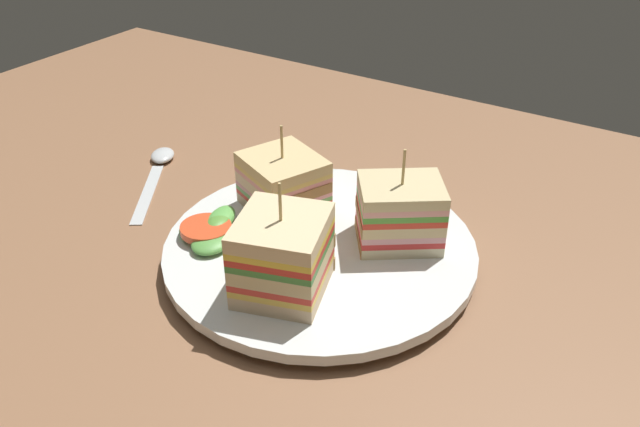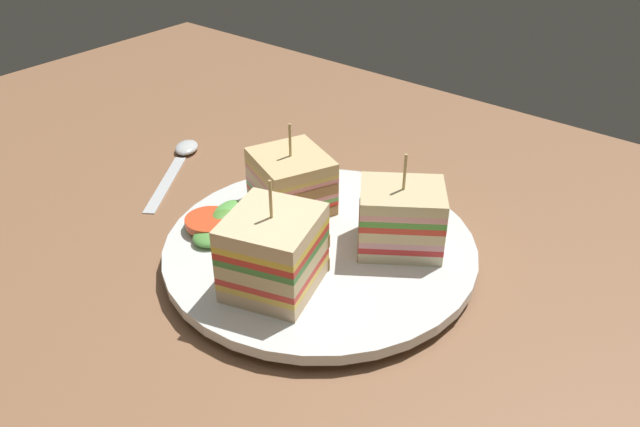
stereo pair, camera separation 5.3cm
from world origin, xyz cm
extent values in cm
cube|color=#8B5F42|center=(0.00, 0.00, -0.90)|extent=(128.53, 81.49, 1.80)
cylinder|color=white|center=(0.00, 0.00, 0.39)|extent=(16.50, 16.50, 0.77)
cylinder|color=silver|center=(0.00, 0.00, 1.25)|extent=(26.61, 26.61, 0.95)
cube|color=beige|center=(-5.93, 3.12, 2.22)|extent=(8.73, 8.40, 1.00)
cube|color=#9E7242|center=(-2.86, 1.79, 2.22)|extent=(2.66, 5.67, 1.00)
cube|color=red|center=(-5.93, 3.12, 2.94)|extent=(8.73, 8.40, 0.43)
cube|color=#63A24E|center=(-5.93, 3.12, 3.37)|extent=(8.73, 8.40, 0.43)
cube|color=pink|center=(-5.93, 3.12, 3.80)|extent=(8.73, 8.40, 0.43)
cube|color=beige|center=(-5.93, 3.12, 4.52)|extent=(8.73, 8.40, 1.00)
cube|color=#9E7242|center=(-2.86, 1.79, 4.52)|extent=(2.66, 5.67, 1.00)
cube|color=pink|center=(-5.93, 3.12, 5.24)|extent=(8.73, 8.40, 0.43)
cube|color=#E4C562|center=(-5.93, 3.12, 5.67)|extent=(8.73, 8.40, 0.43)
cube|color=#DEBF82|center=(-5.93, 3.12, 6.39)|extent=(8.73, 8.40, 1.00)
cylinder|color=tan|center=(-5.93, 3.12, 8.44)|extent=(0.24, 0.24, 3.10)
cube|color=beige|center=(0.86, -6.65, 2.31)|extent=(8.16, 8.44, 1.18)
cube|color=#9E7242|center=(-0.15, -3.45, 2.31)|extent=(6.07, 2.14, 1.18)
cube|color=#F5CC53|center=(0.86, -6.65, 3.18)|extent=(8.16, 8.44, 0.56)
cube|color=#E44136|center=(0.86, -6.65, 3.74)|extent=(8.16, 8.44, 0.56)
cube|color=beige|center=(0.86, -6.65, 4.60)|extent=(8.16, 8.44, 1.18)
cube|color=#9E7242|center=(-0.15, -3.45, 4.60)|extent=(6.07, 2.14, 1.18)
cube|color=#46903F|center=(0.86, -6.65, 5.47)|extent=(8.16, 8.44, 0.56)
cube|color=red|center=(0.86, -6.65, 6.03)|extent=(8.16, 8.44, 0.56)
cube|color=yellow|center=(0.86, -6.65, 6.58)|extent=(8.16, 8.44, 0.56)
cube|color=beige|center=(0.86, -6.65, 7.45)|extent=(8.16, 8.44, 1.18)
cylinder|color=tan|center=(0.86, -6.65, 9.58)|extent=(0.24, 0.24, 3.08)
cube|color=beige|center=(5.44, 3.92, 2.20)|extent=(8.71, 8.36, 0.95)
cube|color=#9E7242|center=(2.69, 2.00, 2.20)|extent=(3.27, 4.52, 0.95)
cube|color=red|center=(5.44, 3.92, 2.94)|extent=(8.71, 8.36, 0.55)
cube|color=pink|center=(5.44, 3.92, 3.49)|extent=(8.71, 8.36, 0.55)
cube|color=beige|center=(5.44, 3.92, 4.23)|extent=(8.71, 8.36, 0.95)
cube|color=#9E7242|center=(2.69, 2.00, 4.23)|extent=(3.27, 4.52, 0.95)
cube|color=red|center=(5.44, 3.92, 4.98)|extent=(8.71, 8.36, 0.55)
cube|color=#539F37|center=(5.44, 3.92, 5.52)|extent=(8.71, 8.36, 0.55)
cube|color=#ECA399|center=(5.44, 3.92, 6.07)|extent=(8.71, 8.36, 0.55)
cube|color=beige|center=(5.44, 3.92, 6.82)|extent=(8.71, 8.36, 0.95)
cylinder|color=tan|center=(5.44, 3.92, 8.86)|extent=(0.24, 0.24, 3.13)
ellipsoid|color=#559438|center=(-8.75, -2.78, 2.36)|extent=(2.79, 3.72, 1.18)
ellipsoid|color=#499C44|center=(-9.63, -4.82, 2.15)|extent=(3.55, 2.94, 0.79)
ellipsoid|color=#5EB04D|center=(-8.85, -2.51, 2.36)|extent=(3.47, 4.86, 1.46)
ellipsoid|color=#59A146|center=(-7.36, -5.45, 2.29)|extent=(3.56, 4.06, 1.26)
ellipsoid|color=green|center=(-8.24, -4.03, 2.26)|extent=(2.90, 3.93, 0.95)
cylinder|color=#DE4B26|center=(-8.92, -4.31, 2.44)|extent=(4.44, 4.46, 0.82)
cube|color=silver|center=(-20.67, 0.43, 0.12)|extent=(7.49, 10.26, 0.25)
ellipsoid|color=silver|center=(-24.70, 6.38, 0.50)|extent=(4.03, 4.29, 1.00)
camera|label=1|loc=(23.68, -37.53, 33.15)|focal=35.76mm
camera|label=2|loc=(27.96, -34.46, 33.15)|focal=35.76mm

